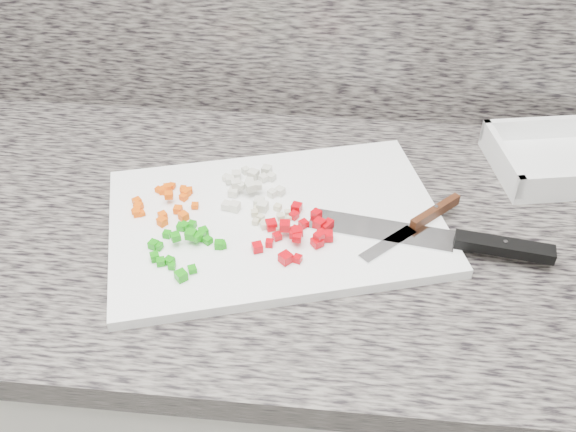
% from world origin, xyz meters
% --- Properties ---
extents(cabinet, '(3.92, 0.62, 0.86)m').
position_xyz_m(cabinet, '(0.00, 1.44, 0.43)').
color(cabinet, silver).
rests_on(cabinet, ground).
extents(countertop, '(3.96, 0.64, 0.04)m').
position_xyz_m(countertop, '(0.00, 1.44, 0.88)').
color(countertop, '#66605A').
rests_on(countertop, cabinet).
extents(cutting_board, '(0.55, 0.44, 0.02)m').
position_xyz_m(cutting_board, '(0.07, 1.42, 0.91)').
color(cutting_board, white).
rests_on(cutting_board, countertop).
extents(carrot_pile, '(0.10, 0.10, 0.02)m').
position_xyz_m(carrot_pile, '(-0.09, 1.43, 0.92)').
color(carrot_pile, '#E74F05').
rests_on(carrot_pile, cutting_board).
extents(onion_pile, '(0.10, 0.11, 0.02)m').
position_xyz_m(onion_pile, '(0.03, 1.48, 0.92)').
color(onion_pile, beige).
rests_on(onion_pile, cutting_board).
extents(green_pepper_pile, '(0.11, 0.12, 0.02)m').
position_xyz_m(green_pepper_pile, '(-0.04, 1.34, 0.92)').
color(green_pepper_pile, '#138B0C').
rests_on(green_pepper_pile, cutting_board).
extents(red_pepper_pile, '(0.11, 0.13, 0.02)m').
position_xyz_m(red_pepper_pile, '(0.11, 1.38, 0.92)').
color(red_pepper_pile, '#BA020B').
rests_on(red_pepper_pile, cutting_board).
extents(garlic_pile, '(0.06, 0.06, 0.01)m').
position_xyz_m(garlic_pile, '(0.06, 1.41, 0.92)').
color(garlic_pile, beige).
rests_on(garlic_pile, cutting_board).
extents(chef_knife, '(0.34, 0.09, 0.02)m').
position_xyz_m(chef_knife, '(0.33, 1.39, 0.92)').
color(chef_knife, silver).
rests_on(chef_knife, cutting_board).
extents(paring_knife, '(0.15, 0.15, 0.02)m').
position_xyz_m(paring_knife, '(0.28, 1.43, 0.92)').
color(paring_knife, silver).
rests_on(paring_knife, cutting_board).
extents(tray, '(0.26, 0.21, 0.05)m').
position_xyz_m(tray, '(0.52, 1.61, 0.92)').
color(tray, white).
rests_on(tray, countertop).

